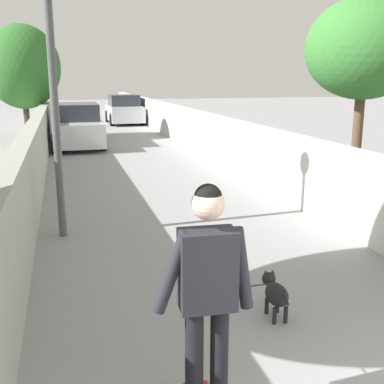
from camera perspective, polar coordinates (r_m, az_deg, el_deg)
name	(u,v)px	position (r m, az deg, el deg)	size (l,w,h in m)	color
ground_plane	(126,157)	(15.30, -7.90, 4.22)	(80.00, 80.00, 0.00)	gray
wall_left	(38,145)	(13.12, -17.92, 5.36)	(48.00, 0.30, 1.46)	#999E93
fence_right	(222,141)	(13.83, 3.61, 6.17)	(48.00, 0.30, 1.35)	silver
tree_right_near	(364,49)	(10.29, 19.94, 15.80)	(2.31, 2.31, 4.00)	brown
tree_left_far	(23,67)	(20.03, -19.64, 13.93)	(2.86, 2.86, 4.45)	#473523
lamp_post	(51,47)	(7.51, -16.58, 16.36)	(0.36, 0.36, 4.21)	#4C4C51
person_skateboarder	(207,286)	(3.26, 1.85, -11.23)	(0.24, 0.71, 1.72)	black
dog	(275,293)	(5.14, 9.94, -11.81)	(1.64, 1.29, 1.06)	black
car_near	(77,126)	(17.91, -13.59, 7.64)	(4.31, 1.80, 1.54)	silver
car_far	(124,110)	(26.44, -8.14, 9.69)	(3.89, 1.80, 1.54)	silver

